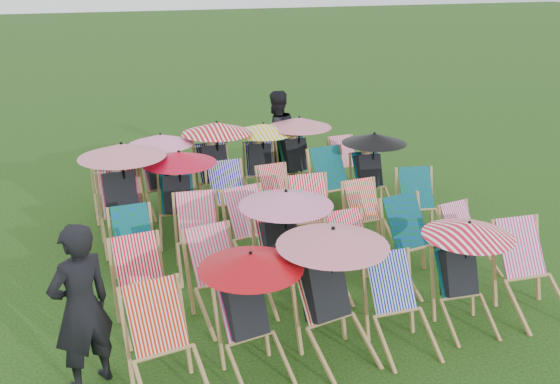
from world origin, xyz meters
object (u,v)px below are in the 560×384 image
object	(u,v)px
person_left	(81,308)
deckchair_0	(166,348)
deckchair_29	(349,163)
person_rear	(276,136)
deckchair_5	(533,272)

from	to	relation	value
person_left	deckchair_0	bearing A→B (deg)	123.29
deckchair_29	person_rear	distance (m)	1.41
deckchair_0	person_rear	world-z (taller)	person_rear
deckchair_29	person_rear	bearing A→B (deg)	142.37
deckchair_29	person_left	distance (m)	6.45
deckchair_0	person_left	bearing A→B (deg)	142.01
person_left	person_rear	xyz separation A→B (m)	(3.67, 5.05, 0.01)
deckchair_5	deckchair_29	bearing A→B (deg)	94.76
deckchair_0	person_rear	size ratio (longest dim) A/B	0.59
deckchair_0	deckchair_5	distance (m)	4.13
deckchair_5	deckchair_0	bearing A→B (deg)	-174.91
deckchair_29	deckchair_0	bearing A→B (deg)	-135.21
deckchair_0	person_rear	xyz separation A→B (m)	(2.99, 5.43, 0.34)
person_left	person_rear	world-z (taller)	person_rear
deckchair_0	deckchair_29	world-z (taller)	deckchair_0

